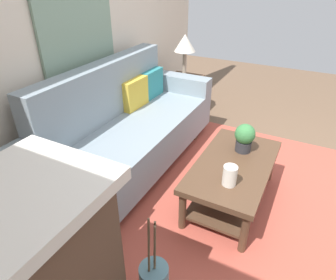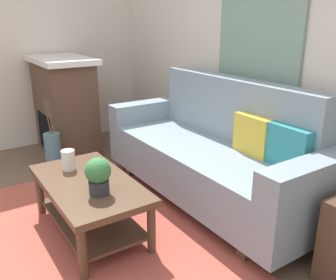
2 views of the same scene
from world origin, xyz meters
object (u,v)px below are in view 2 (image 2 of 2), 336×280
at_px(coffee_table, 89,195).
at_px(tabletop_vase, 68,160).
at_px(floor_vase, 54,155).
at_px(throw_pillow_mustard, 254,135).
at_px(potted_plant_tabletop, 98,175).
at_px(fireplace, 65,106).
at_px(throw_pillow_teal, 289,147).
at_px(couch, 212,154).
at_px(framed_painting, 258,30).

distance_m(coffee_table, tabletop_vase, 0.36).
bearing_deg(floor_vase, throw_pillow_mustard, 35.75).
relative_size(potted_plant_tabletop, fireplace, 0.23).
xyz_separation_m(coffee_table, floor_vase, (-1.22, 0.09, -0.08)).
bearing_deg(coffee_table, floor_vase, 175.95).
height_order(throw_pillow_teal, coffee_table, throw_pillow_teal).
distance_m(throw_pillow_mustard, tabletop_vase, 1.51).
bearing_deg(couch, tabletop_vase, -107.06).
bearing_deg(couch, throw_pillow_teal, 10.06).
xyz_separation_m(potted_plant_tabletop, framed_painting, (-0.16, 1.62, 0.91)).
distance_m(couch, throw_pillow_mustard, 0.45).
height_order(potted_plant_tabletop, floor_vase, potted_plant_tabletop).
distance_m(coffee_table, floor_vase, 1.22).
distance_m(couch, tabletop_vase, 1.24).
distance_m(throw_pillow_mustard, potted_plant_tabletop, 1.30).
xyz_separation_m(fireplace, floor_vase, (0.57, -0.34, -0.36)).
bearing_deg(framed_painting, floor_vase, -130.23).
xyz_separation_m(couch, throw_pillow_mustard, (0.35, 0.13, 0.25)).
distance_m(throw_pillow_teal, tabletop_vase, 1.70).
relative_size(potted_plant_tabletop, framed_painting, 0.28).
xyz_separation_m(couch, framed_painting, (0.00, 0.47, 1.05)).
bearing_deg(potted_plant_tabletop, throw_pillow_mustard, 81.33).
distance_m(floor_vase, framed_painting, 2.36).
bearing_deg(framed_painting, throw_pillow_mustard, -43.96).
distance_m(potted_plant_tabletop, fireplace, 2.07).
bearing_deg(throw_pillow_mustard, potted_plant_tabletop, -98.67).
xyz_separation_m(coffee_table, framed_painting, (0.07, 1.61, 1.17)).
relative_size(tabletop_vase, framed_painting, 0.17).
bearing_deg(fireplace, floor_vase, -30.81).
height_order(potted_plant_tabletop, framed_painting, framed_painting).
relative_size(throw_pillow_mustard, tabletop_vase, 2.22).
bearing_deg(potted_plant_tabletop, framed_painting, 95.60).
xyz_separation_m(fireplace, framed_painting, (1.86, 1.18, 0.89)).
bearing_deg(floor_vase, couch, 39.36).
xyz_separation_m(coffee_table, fireplace, (-1.79, 0.43, 0.27)).
relative_size(throw_pillow_mustard, throw_pillow_teal, 1.00).
bearing_deg(floor_vase, throw_pillow_teal, 30.65).
relative_size(throw_pillow_mustard, coffee_table, 0.33).
relative_size(floor_vase, framed_painting, 0.48).
xyz_separation_m(throw_pillow_mustard, potted_plant_tabletop, (-0.19, -1.28, -0.11)).
height_order(fireplace, floor_vase, fireplace).
relative_size(throw_pillow_teal, framed_painting, 0.38).
bearing_deg(couch, throw_pillow_mustard, 19.53).
xyz_separation_m(tabletop_vase, fireplace, (-1.50, 0.47, 0.08)).
distance_m(tabletop_vase, framed_painting, 1.95).
relative_size(coffee_table, potted_plant_tabletop, 4.20).
relative_size(throw_pillow_teal, floor_vase, 0.78).
bearing_deg(couch, framed_painting, 90.00).
relative_size(throw_pillow_teal, tabletop_vase, 2.22).
bearing_deg(throw_pillow_teal, tabletop_vase, -129.22).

